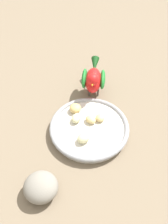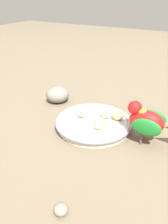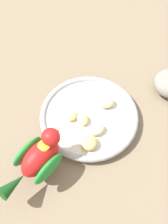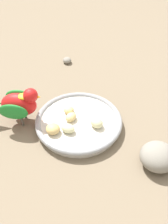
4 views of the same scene
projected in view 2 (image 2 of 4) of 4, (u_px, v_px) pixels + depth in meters
name	position (u px, v px, depth m)	size (l,w,h in m)	color
ground_plane	(86.00, 127.00, 0.73)	(4.00, 4.00, 0.00)	#756651
feeding_bowl	(93.00, 123.00, 0.72)	(0.24, 0.24, 0.03)	beige
apple_piece_0	(100.00, 121.00, 0.70)	(0.03, 0.03, 0.02)	#E5C67F
apple_piece_1	(118.00, 116.00, 0.72)	(0.04, 0.04, 0.02)	tan
apple_piece_2	(81.00, 113.00, 0.74)	(0.04, 0.03, 0.03)	beige
apple_piece_3	(99.00, 126.00, 0.68)	(0.03, 0.03, 0.02)	#E5C67F
apple_piece_4	(106.00, 114.00, 0.73)	(0.04, 0.03, 0.02)	beige
parrot	(148.00, 121.00, 0.63)	(0.17, 0.08, 0.12)	#59544C
rock_large	(58.00, 95.00, 0.88)	(0.09, 0.09, 0.06)	gray
pebble_0	(61.00, 209.00, 0.44)	(0.03, 0.03, 0.02)	gray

